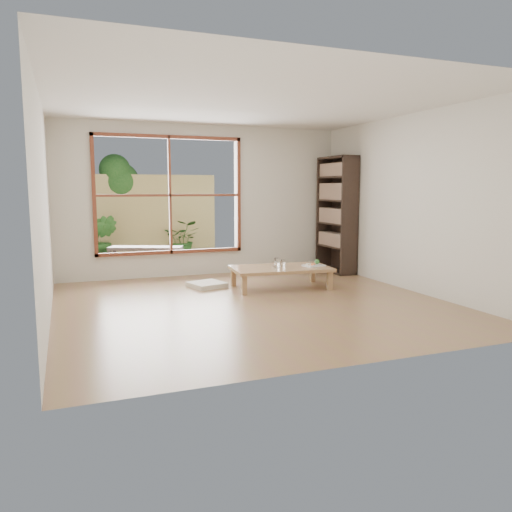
{
  "coord_description": "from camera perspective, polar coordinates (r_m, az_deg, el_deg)",
  "views": [
    {
      "loc": [
        -2.29,
        -6.06,
        1.52
      ],
      "look_at": [
        0.26,
        0.59,
        0.55
      ],
      "focal_mm": 35.0,
      "sensor_mm": 36.0,
      "label": 1
    }
  ],
  "objects": [
    {
      "name": "shrub_right",
      "position": [
        10.78,
        -8.34,
        1.92
      ],
      "size": [
        0.92,
        0.86,
        0.82
      ],
      "primitive_type": "imported",
      "rotation": [
        0.0,
        0.0,
        -0.35
      ],
      "color": "#2D551F",
      "rests_on": "deck"
    },
    {
      "name": "glass_short",
      "position": [
        7.73,
        2.96,
        -0.84
      ],
      "size": [
        0.06,
        0.06,
        0.08
      ],
      "primitive_type": "cylinder",
      "color": "silver",
      "rests_on": "low_table"
    },
    {
      "name": "low_table",
      "position": [
        7.64,
        2.84,
        -1.55
      ],
      "size": [
        1.55,
        0.97,
        0.32
      ],
      "rotation": [
        0.0,
        0.0,
        -0.09
      ],
      "color": "#9D6C4C",
      "rests_on": "ground"
    },
    {
      "name": "bamboo_fence",
      "position": [
        10.77,
        -11.99,
        4.29
      ],
      "size": [
        2.8,
        0.06,
        1.8
      ],
      "primitive_type": "cube",
      "color": "tan",
      "rests_on": "ground"
    },
    {
      "name": "bookshelf",
      "position": [
        9.17,
        9.2,
        4.66
      ],
      "size": [
        0.33,
        0.94,
        2.08
      ],
      "primitive_type": "cube",
      "color": "#2F1F1A",
      "rests_on": "ground"
    },
    {
      "name": "food_tray",
      "position": [
        7.78,
        6.7,
        -0.96
      ],
      "size": [
        0.35,
        0.28,
        0.1
      ],
      "rotation": [
        0.0,
        0.0,
        0.22
      ],
      "color": "white",
      "rests_on": "low_table"
    },
    {
      "name": "garden_bench",
      "position": [
        9.45,
        -12.49,
        0.69
      ],
      "size": [
        1.38,
        0.87,
        0.42
      ],
      "rotation": [
        0.0,
        0.0,
        -0.39
      ],
      "color": "#2F1F1A",
      "rests_on": "deck"
    },
    {
      "name": "ground",
      "position": [
        6.65,
        -0.31,
        -5.45
      ],
      "size": [
        5.0,
        5.0,
        0.0
      ],
      "primitive_type": "plane",
      "color": "#916748",
      "rests_on": "ground"
    },
    {
      "name": "glass_mid",
      "position": [
        7.73,
        3.09,
        -0.78
      ],
      "size": [
        0.07,
        0.07,
        0.1
      ],
      "primitive_type": "cylinder",
      "color": "silver",
      "rests_on": "low_table"
    },
    {
      "name": "glass_tall",
      "position": [
        7.54,
        2.39,
        -0.8
      ],
      "size": [
        0.08,
        0.08,
        0.15
      ],
      "primitive_type": "cylinder",
      "color": "silver",
      "rests_on": "low_table"
    },
    {
      "name": "floor_cushion",
      "position": [
        7.78,
        -5.64,
        -3.27
      ],
      "size": [
        0.6,
        0.6,
        0.07
      ],
      "primitive_type": "cube",
      "rotation": [
        0.0,
        0.0,
        0.28
      ],
      "color": "silver",
      "rests_on": "ground"
    },
    {
      "name": "garden_tree",
      "position": [
        10.97,
        -15.88,
        8.02
      ],
      "size": [
        1.04,
        0.85,
        2.22
      ],
      "color": "#4C3D2D",
      "rests_on": "ground"
    },
    {
      "name": "shrub_left",
      "position": [
        10.16,
        -17.09,
        1.73
      ],
      "size": [
        0.63,
        0.56,
        0.98
      ],
      "primitive_type": "imported",
      "rotation": [
        0.0,
        0.0,
        -0.26
      ],
      "color": "#2D551F",
      "rests_on": "deck"
    },
    {
      "name": "deck",
      "position": [
        9.88,
        -10.92,
        -1.23
      ],
      "size": [
        2.8,
        2.0,
        0.05
      ],
      "primitive_type": "cube",
      "color": "#372F28",
      "rests_on": "ground"
    },
    {
      "name": "glass_small",
      "position": [
        7.71,
        2.1,
        -0.91
      ],
      "size": [
        0.06,
        0.06,
        0.07
      ],
      "primitive_type": "cylinder",
      "color": "silver",
      "rests_on": "low_table"
    }
  ]
}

